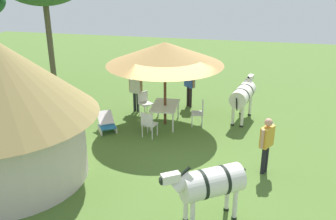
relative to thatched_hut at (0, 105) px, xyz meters
name	(u,v)px	position (x,y,z in m)	size (l,w,h in m)	color
ground_plane	(170,146)	(2.74, -3.90, -2.13)	(36.00, 36.00, 0.00)	#4A6A2B
thatched_hut	(0,105)	(0.00, 0.00, 0.00)	(5.06, 5.06, 3.89)	beige
shade_umbrella	(165,53)	(4.43, -3.37, 0.49)	(4.07, 4.07, 3.01)	#57321F
patio_dining_table	(165,107)	(4.43, -3.37, -1.47)	(1.46, 0.96, 0.74)	white
patio_chair_near_lawn	(144,102)	(5.20, -2.39, -1.61)	(0.61, 0.60, 0.90)	white
patio_chair_near_hut	(148,123)	(3.22, -3.07, -1.61)	(0.51, 0.53, 0.90)	silver
patio_chair_west_end	(200,112)	(4.61, -4.60, -1.61)	(0.50, 0.48, 0.90)	silver
guest_beside_umbrella	(190,83)	(6.40, -3.94, -1.12)	(0.46, 0.48, 1.68)	black
guest_behind_table	(136,89)	(5.42, -1.99, -1.19)	(0.24, 0.56, 1.56)	black
standing_watcher	(267,141)	(1.68, -6.82, -1.14)	(0.52, 0.41, 1.65)	black
striped_lounge_chair	(107,124)	(3.41, -1.51, -1.87)	(0.96, 0.88, 0.62)	#2372B0
zebra_nearest_camera	(209,184)	(-0.77, -5.53, -1.15)	(1.40, 1.82, 1.52)	silver
zebra_by_umbrella	(243,94)	(5.44, -6.09, -1.13)	(2.21, 0.95, 1.54)	silver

